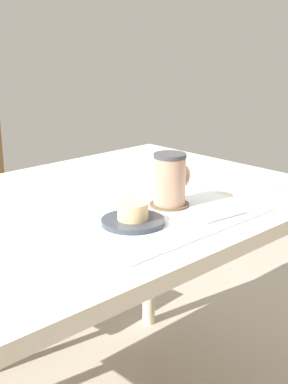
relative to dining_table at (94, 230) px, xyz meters
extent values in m
cylinder|color=beige|center=(0.55, 0.36, -0.31)|extent=(0.05, 0.05, 0.69)
cube|color=beige|center=(0.00, 0.00, 0.06)|extent=(1.21, 0.84, 0.04)
cylinder|color=brown|center=(0.26, 0.54, -0.45)|extent=(0.04, 0.04, 0.41)
cylinder|color=brown|center=(0.22, 0.89, -0.45)|extent=(0.04, 0.04, 0.41)
cube|color=white|center=(0.04, -0.18, 0.08)|extent=(0.48, 0.34, 0.00)
cylinder|color=#333842|center=(-0.04, -0.19, 0.09)|extent=(0.14, 0.14, 0.01)
cylinder|color=#E5BC7F|center=(-0.04, -0.19, 0.11)|extent=(0.07, 0.07, 0.04)
cylinder|color=brown|center=(0.11, -0.16, 0.08)|extent=(0.10, 0.10, 0.00)
cylinder|color=tan|center=(0.11, -0.16, 0.14)|extent=(0.08, 0.08, 0.12)
cylinder|color=#3D3D42|center=(0.11, -0.16, 0.21)|extent=(0.08, 0.08, 0.01)
torus|color=tan|center=(0.15, -0.16, 0.15)|extent=(0.06, 0.01, 0.06)
cylinder|color=silver|center=(0.14, -0.32, 0.08)|extent=(0.13, 0.03, 0.01)
cube|color=silver|center=(0.49, -0.19, 0.08)|extent=(0.17, 0.17, 0.00)
camera|label=1|loc=(-0.80, -1.03, 0.50)|focal=50.00mm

